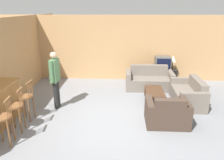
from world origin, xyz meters
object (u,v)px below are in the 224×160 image
bar_chair_near (4,121)px  armchair_near (167,113)px  tv (163,63)px  couch_far (149,81)px  table_lamp (173,59)px  bar_chair_far (26,100)px  tv_unit (162,76)px  person_by_window (55,77)px  loveseat_right (189,95)px  bar_chair_mid (16,109)px  coffee_table (154,92)px

bar_chair_near → armchair_near: 3.83m
tv → couch_far: bearing=-128.9°
armchair_near → table_lamp: bearing=76.6°
bar_chair_far → bar_chair_near: bearing=-90.0°
bar_chair_far → armchair_near: (3.67, -0.06, -0.28)m
tv → tv_unit: bearing=90.0°
couch_far → person_by_window: size_ratio=1.00×
loveseat_right → bar_chair_near: bearing=-152.4°
couch_far → table_lamp: 1.38m
table_lamp → armchair_near: bearing=-103.4°
tv_unit → table_lamp: table_lamp is taller
bar_chair_far → person_by_window: bearing=54.0°
bar_chair_mid → tv_unit: bar_chair_mid is taller
armchair_near → couch_far: bearing=93.7°
couch_far → bar_chair_near: bearing=-133.4°
bar_chair_mid → coffee_table: 4.02m
loveseat_right → coffee_table: (-1.05, 0.07, 0.03)m
loveseat_right → person_by_window: person_by_window is taller
couch_far → person_by_window: bearing=-148.5°
coffee_table → table_lamp: table_lamp is taller
bar_chair_mid → loveseat_right: size_ratio=0.72×
couch_far → table_lamp: table_lamp is taller
bar_chair_near → couch_far: bearing=46.6°
table_lamp → person_by_window: (-3.90, -2.52, 0.01)m
bar_chair_far → couch_far: 4.35m
coffee_table → table_lamp: (0.94, 1.95, 0.63)m
couch_far → table_lamp: size_ratio=3.10×
tv_unit → person_by_window: bearing=-144.4°
couch_far → armchair_near: 2.64m
bar_chair_near → loveseat_right: 5.17m
tv_unit → tv: 0.52m
bar_chair_far → person_by_window: person_by_window is taller
bar_chair_mid → tv_unit: size_ratio=0.99×
bar_chair_near → coffee_table: bar_chair_near is taller
tv → table_lamp: bearing=0.4°
bar_chair_near → bar_chair_far: bearing=90.0°
bar_chair_far → loveseat_right: size_ratio=0.72×
tv_unit → table_lamp: size_ratio=1.99×
bar_chair_mid → loveseat_right: bar_chair_mid is taller
bar_chair_near → tv_unit: bearing=47.3°
coffee_table → tv_unit: 2.03m
tv → person_by_window: size_ratio=0.35×
bar_chair_mid → couch_far: bar_chair_mid is taller
coffee_table → bar_chair_mid: bearing=-151.6°
bar_chair_near → tv: 6.02m
bar_chair_mid → tv: bar_chair_mid is taller
bar_chair_near → bar_chair_mid: bearing=90.0°
loveseat_right → coffee_table: loveseat_right is taller
coffee_table → bar_chair_far: bearing=-159.2°
bar_chair_mid → tv_unit: 5.62m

